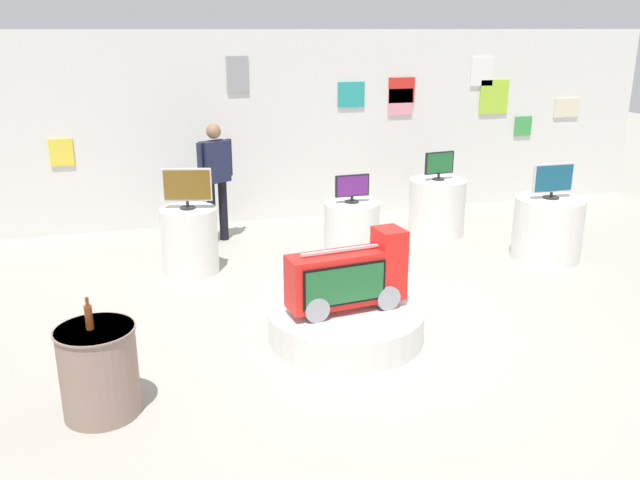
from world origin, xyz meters
TOP-DOWN VIEW (x-y plane):
  - ground_plane at (0.00, 0.00)m, footprint 30.00×30.00m
  - back_wall_display at (0.02, 4.28)m, footprint 12.54×0.13m
  - main_display_pedestal at (-0.32, -0.03)m, footprint 1.48×1.48m
  - novelty_firetruck_tv at (-0.30, -0.03)m, footprint 1.16×0.47m
  - display_pedestal_left_rear at (-1.56, 2.22)m, footprint 0.68×0.68m
  - tv_on_left_rear at (-1.56, 2.22)m, footprint 0.58×0.19m
  - display_pedestal_center_rear at (1.99, 2.83)m, footprint 0.80×0.80m
  - tv_on_center_rear at (1.99, 2.83)m, footprint 0.45×0.17m
  - display_pedestal_right_rear at (0.41, 1.96)m, footprint 0.69×0.69m
  - tv_on_right_rear at (0.41, 1.96)m, footprint 0.43×0.17m
  - display_pedestal_far_right at (2.89, 1.47)m, footprint 0.87×0.87m
  - tv_on_far_right at (2.89, 1.47)m, footprint 0.56×0.20m
  - side_table_round at (-2.53, -0.74)m, footprint 0.60×0.60m
  - bottle_on_side_table at (-2.56, -0.75)m, footprint 0.06×0.06m
  - shopper_browsing_near_truck at (-1.08, 3.35)m, footprint 0.50×0.36m

SIDE VIEW (x-z plane):
  - ground_plane at x=0.00m, z-range 0.00..0.00m
  - main_display_pedestal at x=-0.32m, z-range 0.00..0.30m
  - side_table_round at x=-2.53m, z-range 0.01..0.72m
  - display_pedestal_left_rear at x=-1.56m, z-range 0.00..0.80m
  - display_pedestal_center_rear at x=1.99m, z-range 0.00..0.80m
  - display_pedestal_right_rear at x=0.41m, z-range 0.00..0.80m
  - display_pedestal_far_right at x=2.89m, z-range 0.00..0.80m
  - novelty_firetruck_tv at x=-0.30m, z-range 0.23..0.98m
  - bottle_on_side_table at x=-2.56m, z-range 0.69..0.94m
  - shopper_browsing_near_truck at x=-1.08m, z-range 0.14..1.77m
  - tv_on_right_rear at x=0.41m, z-range 0.81..1.16m
  - tv_on_center_rear at x=1.99m, z-range 0.82..1.22m
  - tv_on_far_right at x=2.89m, z-range 0.82..1.26m
  - tv_on_left_rear at x=-1.56m, z-range 0.83..1.31m
  - back_wall_display at x=0.02m, z-range 0.00..2.83m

